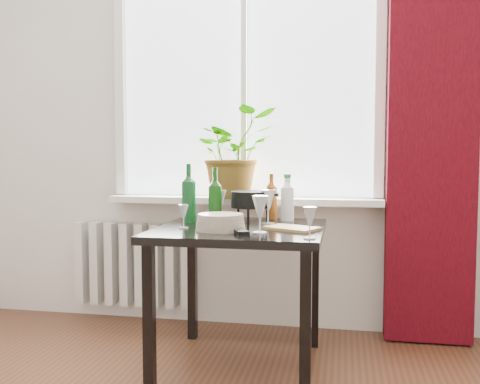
% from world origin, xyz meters
% --- Properties ---
extents(window, '(1.72, 0.08, 1.62)m').
position_xyz_m(window, '(0.00, 2.22, 1.60)').
color(window, white).
rests_on(window, ground).
extents(windowsill, '(1.72, 0.20, 0.04)m').
position_xyz_m(windowsill, '(0.00, 2.15, 0.82)').
color(windowsill, white).
rests_on(windowsill, ground).
extents(curtain, '(0.50, 0.12, 2.56)m').
position_xyz_m(curtain, '(1.12, 2.12, 1.30)').
color(curtain, '#38050C').
rests_on(curtain, ground).
extents(radiator, '(0.80, 0.10, 0.55)m').
position_xyz_m(radiator, '(-0.75, 2.18, 0.38)').
color(radiator, silver).
rests_on(radiator, ground).
extents(table, '(0.85, 0.85, 0.74)m').
position_xyz_m(table, '(0.10, 1.55, 0.65)').
color(table, black).
rests_on(table, ground).
extents(potted_plant, '(0.66, 0.65, 0.56)m').
position_xyz_m(potted_plant, '(-0.05, 2.10, 1.12)').
color(potted_plant, '#227F21').
rests_on(potted_plant, windowsill).
extents(wine_bottle_left, '(0.08, 0.08, 0.33)m').
position_xyz_m(wine_bottle_left, '(-0.22, 1.69, 0.90)').
color(wine_bottle_left, '#0D481C').
rests_on(wine_bottle_left, table).
extents(wine_bottle_right, '(0.09, 0.09, 0.31)m').
position_xyz_m(wine_bottle_right, '(-0.05, 1.64, 0.89)').
color(wine_bottle_right, '#0E3F0C').
rests_on(wine_bottle_right, table).
extents(bottle_amber, '(0.08, 0.08, 0.27)m').
position_xyz_m(bottle_amber, '(0.21, 1.92, 0.87)').
color(bottle_amber, brown).
rests_on(bottle_amber, table).
extents(cleaning_bottle, '(0.10, 0.10, 0.26)m').
position_xyz_m(cleaning_bottle, '(0.31, 1.86, 0.87)').
color(cleaning_bottle, white).
rests_on(cleaning_bottle, table).
extents(wineglass_front_right, '(0.10, 0.10, 0.18)m').
position_xyz_m(wineglass_front_right, '(0.23, 1.35, 0.83)').
color(wineglass_front_right, silver).
rests_on(wineglass_front_right, table).
extents(wineglass_far_right, '(0.08, 0.08, 0.15)m').
position_xyz_m(wineglass_far_right, '(0.48, 1.22, 0.81)').
color(wineglass_far_right, silver).
rests_on(wineglass_far_right, table).
extents(wineglass_back_center, '(0.11, 0.11, 0.19)m').
position_xyz_m(wineglass_back_center, '(0.23, 1.69, 0.84)').
color(wineglass_back_center, silver).
rests_on(wineglass_back_center, table).
extents(wineglass_back_left, '(0.09, 0.09, 0.18)m').
position_xyz_m(wineglass_back_left, '(-0.06, 1.75, 0.83)').
color(wineglass_back_left, silver).
rests_on(wineglass_back_left, table).
extents(wineglass_front_left, '(0.07, 0.07, 0.12)m').
position_xyz_m(wineglass_front_left, '(-0.17, 1.43, 0.80)').
color(wineglass_front_left, silver).
rests_on(wineglass_front_left, table).
extents(plate_stack, '(0.32, 0.32, 0.08)m').
position_xyz_m(plate_stack, '(0.03, 1.41, 0.78)').
color(plate_stack, '#B8AB99').
rests_on(plate_stack, table).
extents(fondue_pot, '(0.31, 0.28, 0.17)m').
position_xyz_m(fondue_pot, '(0.13, 1.73, 0.83)').
color(fondue_pot, black).
rests_on(fondue_pot, table).
extents(tv_remote, '(0.13, 0.19, 0.02)m').
position_xyz_m(tv_remote, '(0.14, 1.33, 0.75)').
color(tv_remote, black).
rests_on(tv_remote, table).
extents(cutting_board, '(0.30, 0.26, 0.01)m').
position_xyz_m(cutting_board, '(0.37, 1.50, 0.75)').
color(cutting_board, '#A7844B').
rests_on(cutting_board, table).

